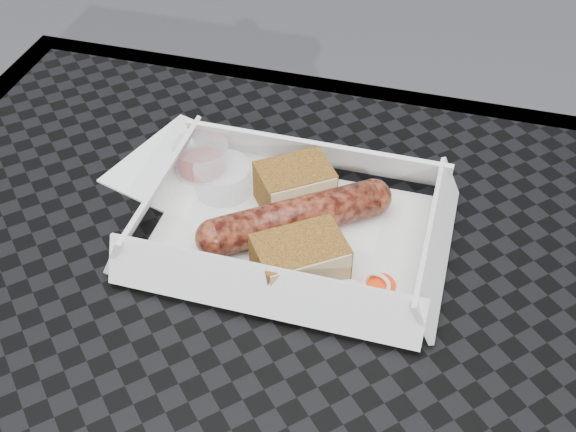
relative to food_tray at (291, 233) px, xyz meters
name	(u,v)px	position (x,y,z in m)	size (l,w,h in m)	color
food_tray	(291,233)	(0.00, 0.00, 0.00)	(0.22, 0.15, 0.00)	white
bratwurst	(296,217)	(0.00, 0.00, 0.02)	(0.14, 0.11, 0.03)	brown
bread_near	(295,186)	(-0.01, 0.03, 0.02)	(0.06, 0.04, 0.04)	brown
bread_far	(300,259)	(0.02, -0.04, 0.02)	(0.07, 0.04, 0.03)	brown
veg_garnish	(363,294)	(0.07, -0.05, 0.00)	(0.03, 0.03, 0.00)	#FF3E0B
napkin	(191,168)	(-0.11, 0.06, 0.00)	(0.12, 0.12, 0.00)	white
condiment_cup_sauce	(201,159)	(-0.10, 0.06, 0.01)	(0.05, 0.05, 0.03)	maroon
condiment_cup_empty	(223,180)	(-0.07, 0.03, 0.01)	(0.05, 0.05, 0.03)	silver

